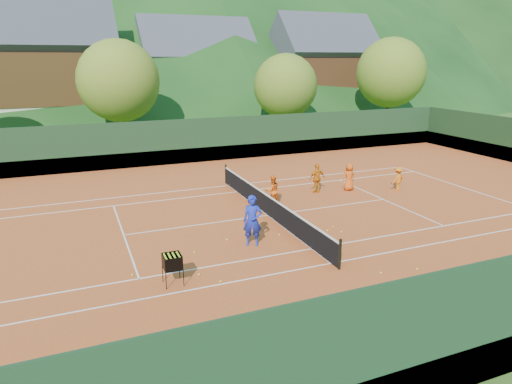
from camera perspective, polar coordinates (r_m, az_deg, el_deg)
name	(u,v)px	position (r m, az deg, el deg)	size (l,w,h in m)	color
ground	(268,216)	(20.84, 1.52, -2.98)	(400.00, 400.00, 0.00)	#2E5119
clay_court	(268,215)	(20.84, 1.52, -2.95)	(40.00, 24.00, 0.02)	#B1461C
coach	(253,221)	(17.27, -0.44, -3.60)	(0.72, 0.47, 1.97)	#1927A4
student_a	(272,190)	(22.05, 2.08, 0.19)	(0.72, 0.56, 1.48)	orange
student_b	(317,178)	(24.32, 7.64, 1.72)	(0.93, 0.39, 1.58)	orange
student_c	(349,177)	(25.07, 11.55, 1.86)	(0.72, 0.47, 1.48)	#D95113
student_d	(398,179)	(25.63, 17.31, 1.57)	(0.85, 0.49, 1.32)	orange
tennis_ball_0	(451,277)	(16.39, 23.16, -9.75)	(0.07, 0.07, 0.07)	#CAF629
tennis_ball_1	(221,281)	(14.90, -4.46, -11.06)	(0.07, 0.07, 0.07)	#CAF629
tennis_ball_2	(215,329)	(12.59, -5.19, -16.69)	(0.07, 0.07, 0.07)	#CAF629
tennis_ball_3	(312,240)	(18.10, 7.02, -5.99)	(0.07, 0.07, 0.07)	#CAF629
tennis_ball_4	(133,275)	(15.79, -15.18, -9.97)	(0.07, 0.07, 0.07)	#CAF629
tennis_ball_5	(456,280)	(16.26, 23.68, -10.04)	(0.07, 0.07, 0.07)	#CAF629
tennis_ball_6	(328,231)	(19.17, 8.93, -4.78)	(0.07, 0.07, 0.07)	#CAF629
tennis_ball_7	(417,269)	(16.56, 19.49, -9.08)	(0.07, 0.07, 0.07)	#CAF629
tennis_ball_8	(208,334)	(12.41, -5.96, -17.26)	(0.07, 0.07, 0.07)	#CAF629
tennis_ball_9	(341,232)	(19.13, 10.63, -4.91)	(0.07, 0.07, 0.07)	#CAF629
tennis_ball_10	(381,273)	(15.94, 15.32, -9.71)	(0.07, 0.07, 0.07)	#CAF629
tennis_ball_11	(440,287)	(15.63, 22.05, -10.94)	(0.07, 0.07, 0.07)	#CAF629
tennis_ball_12	(195,252)	(17.05, -7.69, -7.48)	(0.07, 0.07, 0.07)	#CAF629
tennis_ball_13	(199,274)	(15.40, -7.14, -10.19)	(0.07, 0.07, 0.07)	#CAF629
tennis_ball_14	(227,239)	(18.08, -3.64, -5.94)	(0.07, 0.07, 0.07)	#CAF629
tennis_ball_15	(279,235)	(18.52, 2.92, -5.36)	(0.07, 0.07, 0.07)	#CAF629
tennis_ball_16	(333,227)	(19.63, 9.65, -4.29)	(0.07, 0.07, 0.07)	#CAF629
tennis_ball_17	(460,270)	(17.03, 24.12, -8.88)	(0.07, 0.07, 0.07)	#CAF629
tennis_ball_18	(425,312)	(14.07, 20.43, -13.91)	(0.07, 0.07, 0.07)	#CAF629
tennis_ball_19	(390,315)	(13.65, 16.45, -14.50)	(0.07, 0.07, 0.07)	#CAF629
court_lines	(268,215)	(20.83, 1.52, -2.92)	(23.83, 11.03, 0.00)	white
tennis_net	(268,205)	(20.68, 1.53, -1.62)	(0.10, 12.07, 1.10)	black
perimeter_fence	(268,189)	(20.46, 1.55, 0.38)	(40.40, 24.24, 3.00)	#15311A
ball_hopper	(172,262)	(14.68, -10.43, -8.64)	(0.57, 0.57, 1.00)	black
chalet_left	(39,72)	(48.03, -25.45, 13.36)	(13.80, 9.93, 12.92)	beige
chalet_mid	(196,76)	(53.85, -7.48, 14.22)	(12.65, 8.82, 11.45)	beige
chalet_right	(322,73)	(55.56, 8.21, 14.53)	(11.50, 8.82, 11.91)	beige
tree_b	(119,81)	(38.22, -16.77, 13.15)	(6.40, 6.40, 8.40)	#3E2718
tree_c	(286,86)	(41.18, 3.71, 13.07)	(5.60, 5.60, 7.35)	#41291A
tree_d	(391,73)	(48.40, 16.49, 14.11)	(6.80, 6.80, 8.93)	#43281A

